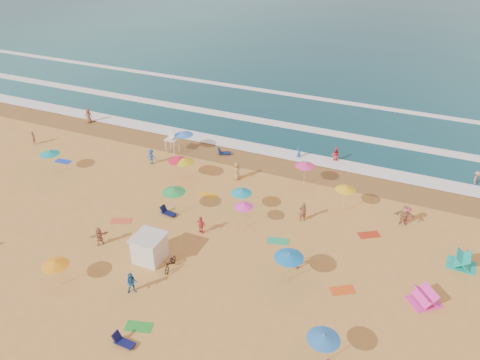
% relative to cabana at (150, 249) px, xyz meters
% --- Properties ---
extents(ground, '(220.00, 220.00, 0.00)m').
position_rel_cabana_xyz_m(ground, '(2.14, 4.95, -1.00)').
color(ground, gold).
rests_on(ground, ground).
extents(ocean, '(220.00, 140.00, 0.18)m').
position_rel_cabana_xyz_m(ocean, '(2.14, 88.95, -1.00)').
color(ocean, '#0C4756').
rests_on(ocean, ground).
extents(wet_sand, '(220.00, 220.00, 0.00)m').
position_rel_cabana_xyz_m(wet_sand, '(2.14, 17.45, -0.99)').
color(wet_sand, olive).
rests_on(wet_sand, ground).
extents(surf_foam, '(200.00, 18.70, 0.05)m').
position_rel_cabana_xyz_m(surf_foam, '(2.14, 26.27, -0.90)').
color(surf_foam, white).
rests_on(surf_foam, ground).
extents(cabana, '(2.00, 2.00, 2.00)m').
position_rel_cabana_xyz_m(cabana, '(0.00, 0.00, 0.00)').
color(cabana, silver).
rests_on(cabana, ground).
extents(cabana_roof, '(2.20, 2.20, 0.12)m').
position_rel_cabana_xyz_m(cabana_roof, '(0.00, 0.00, 1.06)').
color(cabana_roof, silver).
rests_on(cabana_roof, cabana).
extents(bicycle, '(0.85, 1.89, 0.96)m').
position_rel_cabana_xyz_m(bicycle, '(1.90, -0.30, -0.52)').
color(bicycle, black).
rests_on(bicycle, ground).
extents(lifeguard_stand, '(1.20, 1.20, 2.10)m').
position_rel_cabana_xyz_m(lifeguard_stand, '(-7.40, 15.71, 0.05)').
color(lifeguard_stand, white).
rests_on(lifeguard_stand, ground).
extents(beach_umbrellas, '(65.34, 26.77, 0.79)m').
position_rel_cabana_xyz_m(beach_umbrellas, '(0.84, 5.73, 1.20)').
color(beach_umbrellas, orange).
rests_on(beach_umbrellas, ground).
extents(loungers, '(53.14, 25.61, 0.34)m').
position_rel_cabana_xyz_m(loungers, '(11.57, 2.12, -0.83)').
color(loungers, '#0D1A45').
rests_on(loungers, ground).
extents(towels, '(44.16, 19.42, 0.03)m').
position_rel_cabana_xyz_m(towels, '(4.02, 3.56, -0.98)').
color(towels, '#B31623').
rests_on(towels, ground).
extents(popup_tents, '(4.51, 7.04, 1.20)m').
position_rel_cabana_xyz_m(popup_tents, '(20.25, 6.09, -0.40)').
color(popup_tents, '#F536B1').
rests_on(popup_tents, ground).
extents(beachgoers, '(45.30, 27.77, 2.05)m').
position_rel_cabana_xyz_m(beachgoers, '(2.12, 9.51, -0.20)').
color(beachgoers, tan).
rests_on(beachgoers, ground).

